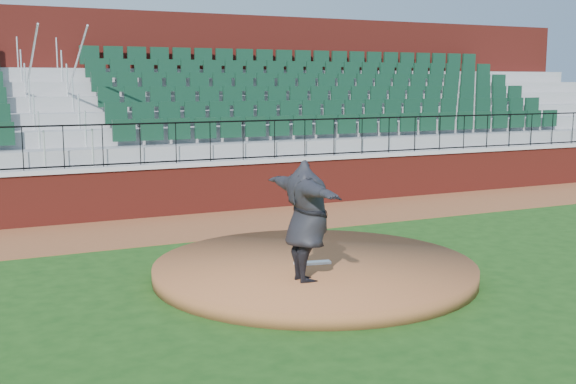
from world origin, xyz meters
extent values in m
plane|color=#194012|center=(0.00, 0.00, 0.00)|extent=(90.00, 90.00, 0.00)
cube|color=brown|center=(0.00, 5.40, 0.01)|extent=(34.00, 3.20, 0.01)
cube|color=maroon|center=(0.00, 7.00, 0.60)|extent=(34.00, 0.35, 1.20)
cube|color=#B7B7B7|center=(0.00, 7.00, 1.25)|extent=(34.00, 0.45, 0.10)
cube|color=maroon|center=(0.00, 12.52, 2.75)|extent=(34.00, 0.50, 5.50)
cylinder|color=brown|center=(-0.06, 0.33, 0.12)|extent=(5.48, 5.48, 0.25)
cube|color=white|center=(-0.14, 0.24, 0.27)|extent=(0.64, 0.28, 0.04)
imported|color=black|center=(-0.71, -0.63, 1.19)|extent=(0.68, 2.33, 1.88)
camera|label=1|loc=(-5.61, -10.20, 3.29)|focal=44.72mm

